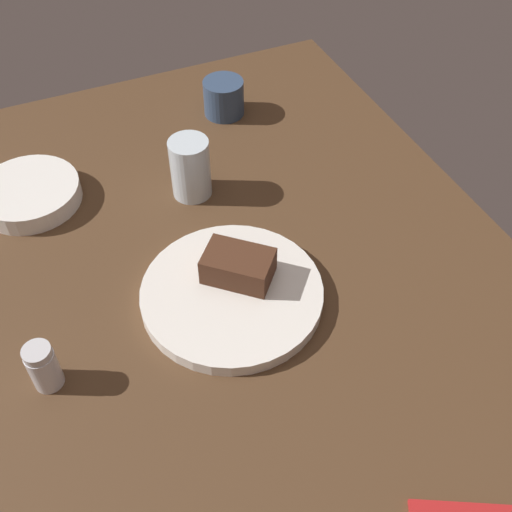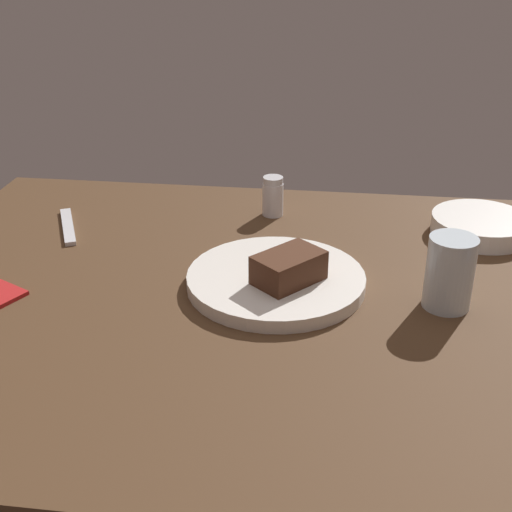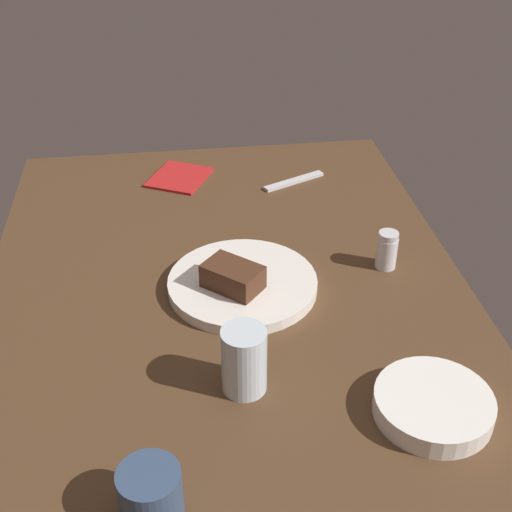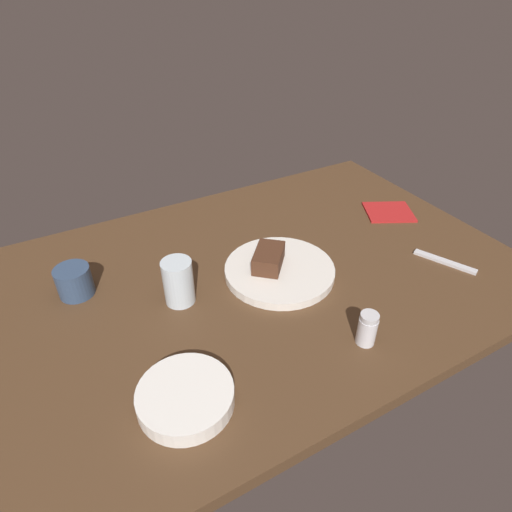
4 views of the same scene
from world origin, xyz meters
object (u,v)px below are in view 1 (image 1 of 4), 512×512
(dessert_plate, at_px, (232,294))
(side_bowl, at_px, (30,194))
(chocolate_cake_slice, at_px, (237,265))
(salt_shaker, at_px, (43,367))
(water_glass, at_px, (190,168))
(coffee_cup, at_px, (224,98))

(dessert_plate, distance_m, side_bowl, 0.40)
(chocolate_cake_slice, height_order, salt_shaker, salt_shaker)
(chocolate_cake_slice, relative_size, water_glass, 0.93)
(dessert_plate, bearing_deg, chocolate_cake_slice, 140.25)
(side_bowl, bearing_deg, dessert_plate, 34.83)
(side_bowl, bearing_deg, coffee_cup, 105.51)
(chocolate_cake_slice, height_order, water_glass, water_glass)
(side_bowl, height_order, coffee_cup, coffee_cup)
(dessert_plate, bearing_deg, side_bowl, -145.17)
(salt_shaker, bearing_deg, side_bowl, 173.72)
(chocolate_cake_slice, bearing_deg, side_bowl, -141.04)
(water_glass, height_order, coffee_cup, water_glass)
(dessert_plate, relative_size, chocolate_cake_slice, 2.70)
(water_glass, bearing_deg, dessert_plate, -5.87)
(salt_shaker, relative_size, coffee_cup, 0.94)
(water_glass, distance_m, coffee_cup, 0.24)
(chocolate_cake_slice, xyz_separation_m, salt_shaker, (0.06, -0.28, -0.01))
(chocolate_cake_slice, distance_m, side_bowl, 0.39)
(salt_shaker, xyz_separation_m, coffee_cup, (-0.47, 0.43, -0.00))
(side_bowl, bearing_deg, salt_shaker, -6.28)
(dessert_plate, xyz_separation_m, salt_shaker, (0.03, -0.27, 0.03))
(dessert_plate, height_order, chocolate_cake_slice, chocolate_cake_slice)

